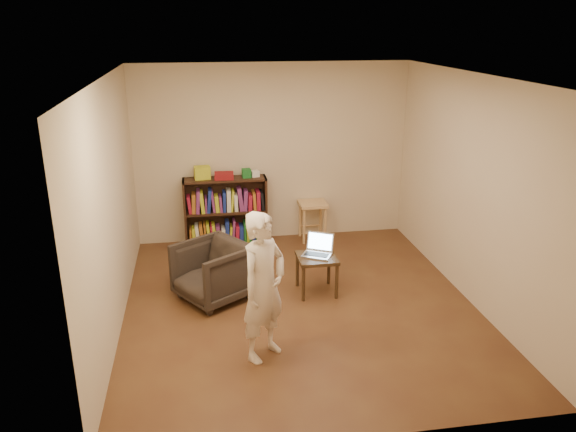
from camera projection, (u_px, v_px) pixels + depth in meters
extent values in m
plane|color=#4C2918|center=(300.00, 305.00, 6.54)|extent=(4.50, 4.50, 0.00)
plane|color=silver|center=(302.00, 77.00, 5.68)|extent=(4.50, 4.50, 0.00)
plane|color=beige|center=(273.00, 153.00, 8.21)|extent=(4.00, 0.00, 4.00)
plane|color=beige|center=(111.00, 208.00, 5.81)|extent=(0.00, 4.50, 4.50)
plane|color=beige|center=(472.00, 190.00, 6.42)|extent=(0.00, 4.50, 4.50)
cube|color=black|center=(185.00, 213.00, 8.11)|extent=(0.03, 0.30, 1.00)
cube|color=black|center=(265.00, 209.00, 8.29)|extent=(0.03, 0.30, 1.00)
cube|color=black|center=(225.00, 208.00, 8.33)|extent=(1.20, 0.02, 1.00)
cube|color=black|center=(227.00, 242.00, 8.36)|extent=(1.20, 0.30, 0.03)
cube|color=black|center=(226.00, 211.00, 8.20)|extent=(1.14, 0.30, 0.03)
cube|color=black|center=(225.00, 179.00, 8.04)|extent=(1.20, 0.30, 0.03)
cube|color=#C5D024|center=(202.00, 173.00, 7.98)|extent=(0.24, 0.18, 0.18)
cube|color=maroon|center=(224.00, 176.00, 8.00)|extent=(0.28, 0.21, 0.09)
cube|color=#1C6926|center=(246.00, 173.00, 8.07)|extent=(0.13, 0.13, 0.12)
cube|color=white|center=(255.00, 174.00, 8.12)|extent=(0.13, 0.13, 0.09)
cube|color=tan|center=(313.00, 204.00, 8.33)|extent=(0.40, 0.40, 0.04)
cylinder|color=tan|center=(304.00, 226.00, 8.26)|extent=(0.04, 0.04, 0.54)
cylinder|color=tan|center=(325.00, 225.00, 8.31)|extent=(0.04, 0.04, 0.54)
cylinder|color=tan|center=(300.00, 219.00, 8.55)|extent=(0.04, 0.04, 0.54)
cylinder|color=tan|center=(321.00, 218.00, 8.60)|extent=(0.04, 0.04, 0.54)
imported|color=#322A21|center=(213.00, 272.00, 6.59)|extent=(1.05, 1.04, 0.70)
cube|color=#312110|center=(317.00, 258.00, 6.71)|extent=(0.46, 0.46, 0.04)
cylinder|color=#312110|center=(303.00, 284.00, 6.57)|extent=(0.04, 0.04, 0.43)
cylinder|color=#312110|center=(337.00, 282.00, 6.64)|extent=(0.04, 0.04, 0.43)
cylinder|color=#312110|center=(297.00, 270.00, 6.95)|extent=(0.04, 0.04, 0.43)
cylinder|color=#312110|center=(329.00, 268.00, 7.01)|extent=(0.04, 0.04, 0.43)
cube|color=#B2B2B7|center=(317.00, 255.00, 6.72)|extent=(0.40, 0.36, 0.02)
cube|color=black|center=(317.00, 254.00, 6.71)|extent=(0.31, 0.25, 0.00)
cube|color=#B2B2B7|center=(320.00, 241.00, 6.81)|extent=(0.32, 0.22, 0.23)
cube|color=#ADD5F2|center=(320.00, 241.00, 6.81)|extent=(0.28, 0.19, 0.19)
imported|color=beige|center=(264.00, 287.00, 5.33)|extent=(0.65, 0.63, 1.49)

